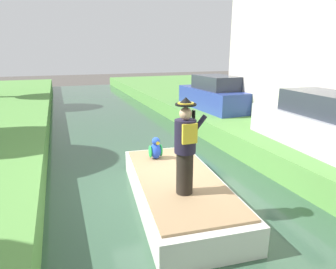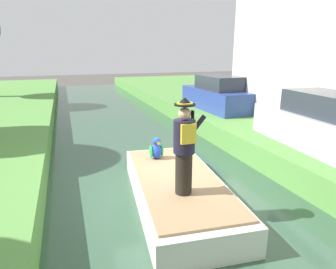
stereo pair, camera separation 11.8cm
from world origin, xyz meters
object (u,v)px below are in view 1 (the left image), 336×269
(boat, at_px, (178,190))
(parked_car_blue, at_px, (215,95))
(person_pirate, at_px, (185,147))
(parrot_plush, at_px, (156,149))
(parked_car_silver, at_px, (320,123))

(boat, distance_m, parked_car_blue, 7.67)
(person_pirate, distance_m, parrot_plush, 2.07)
(boat, xyz_separation_m, person_pirate, (-0.15, -0.70, 1.23))
(boat, relative_size, parrot_plush, 7.66)
(parrot_plush, height_order, parked_car_silver, parked_car_silver)
(boat, relative_size, person_pirate, 2.36)
(person_pirate, xyz_separation_m, parked_car_silver, (4.55, 1.10, -0.20))
(parrot_plush, height_order, parked_car_blue, parked_car_blue)
(boat, height_order, person_pirate, person_pirate)
(person_pirate, relative_size, parked_car_blue, 0.46)
(parked_car_silver, relative_size, parked_car_blue, 1.01)
(parked_car_blue, bearing_deg, person_pirate, -123.40)
(parked_car_silver, height_order, parked_car_blue, same)
(person_pirate, distance_m, parked_car_silver, 4.69)
(person_pirate, bearing_deg, parked_car_blue, 64.24)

